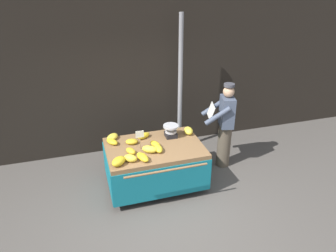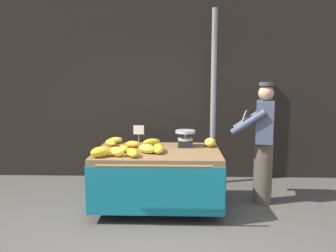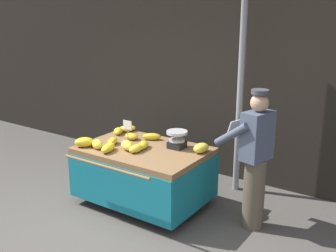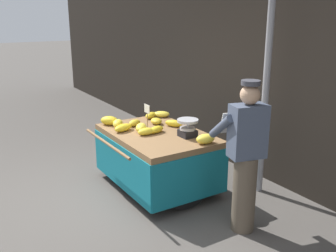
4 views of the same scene
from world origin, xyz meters
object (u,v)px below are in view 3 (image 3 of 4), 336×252
banana_bunch_2 (136,148)px  banana_bunch_8 (97,144)px  banana_cart (143,163)px  banana_bunch_9 (108,148)px  weighing_scale (177,139)px  banana_bunch_5 (84,142)px  banana_bunch_10 (112,141)px  banana_bunch_11 (132,136)px  banana_bunch_1 (118,131)px  banana_bunch_6 (152,137)px  street_pole (240,95)px  vendor_person (255,159)px  banana_bunch_4 (143,145)px  banana_bunch_0 (127,145)px  banana_bunch_7 (201,148)px  price_sign (127,127)px  banana_bunch_3 (127,128)px

banana_bunch_2 → banana_bunch_8: 0.54m
banana_cart → banana_bunch_9: banana_bunch_9 is taller
banana_bunch_8 → banana_bunch_9: banana_bunch_8 is taller
weighing_scale → banana_bunch_9: weighing_scale is taller
banana_cart → banana_bunch_5: 0.84m
banana_bunch_10 → banana_bunch_11: 0.33m
banana_bunch_1 → banana_bunch_6: banana_bunch_6 is taller
banana_bunch_2 → banana_bunch_11: (-0.38, 0.38, -0.00)m
banana_cart → banana_bunch_6: 0.45m
street_pole → vendor_person: street_pole is taller
banana_bunch_6 → banana_bunch_11: size_ratio=1.23×
banana_bunch_4 → banana_cart: bearing=129.4°
banana_bunch_1 → banana_bunch_5: 0.70m
banana_cart → banana_bunch_2: bearing=-82.4°
banana_bunch_8 → banana_bunch_11: size_ratio=1.02×
banana_bunch_0 → banana_bunch_8: size_ratio=1.17×
banana_bunch_4 → banana_bunch_9: size_ratio=0.86×
street_pole → banana_bunch_11: size_ratio=13.39×
weighing_scale → banana_bunch_2: 0.56m
vendor_person → banana_bunch_4: bearing=-169.1°
banana_cart → banana_bunch_7: size_ratio=6.83×
banana_bunch_2 → banana_bunch_9: (-0.31, -0.19, 0.00)m
banana_bunch_11 → banana_bunch_8: bearing=-103.0°
price_sign → vendor_person: bearing=9.0°
banana_bunch_4 → banana_bunch_8: banana_bunch_8 is taller
street_pole → banana_bunch_10: (-1.28, -1.26, -0.58)m
price_sign → banana_bunch_10: (-0.18, -0.11, -0.20)m
weighing_scale → banana_bunch_2: (-0.35, -0.43, -0.07)m
banana_cart → banana_bunch_7: (0.72, 0.28, 0.27)m
banana_bunch_5 → banana_bunch_8: bearing=13.0°
banana_bunch_0 → weighing_scale: bearing=40.0°
price_sign → banana_bunch_3: (-0.41, 0.48, -0.20)m
banana_bunch_1 → banana_bunch_10: size_ratio=1.16×
banana_cart → banana_bunch_0: 0.35m
price_sign → banana_bunch_4: bearing=-1.5°
street_pole → banana_bunch_3: 1.75m
banana_bunch_5 → banana_bunch_10: (0.24, 0.28, -0.02)m
banana_bunch_2 → banana_bunch_4: size_ratio=0.93×
banana_bunch_9 → vendor_person: size_ratio=0.17×
banana_cart → banana_bunch_6: banana_bunch_6 is taller
banana_bunch_1 → banana_bunch_9: size_ratio=0.84×
vendor_person → banana_bunch_5: bearing=-162.8°
street_pole → banana_bunch_0: 1.73m
price_sign → banana_bunch_1: 0.57m
banana_bunch_0 → banana_bunch_9: size_ratio=0.86×
banana_cart → banana_bunch_3: (-0.66, 0.47, 0.26)m
banana_bunch_2 → banana_bunch_3: size_ratio=0.92×
street_pole → banana_bunch_2: (-0.82, -1.32, -0.57)m
banana_bunch_7 → banana_cart: bearing=-159.2°
weighing_scale → banana_bunch_3: (-1.03, 0.22, -0.07)m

